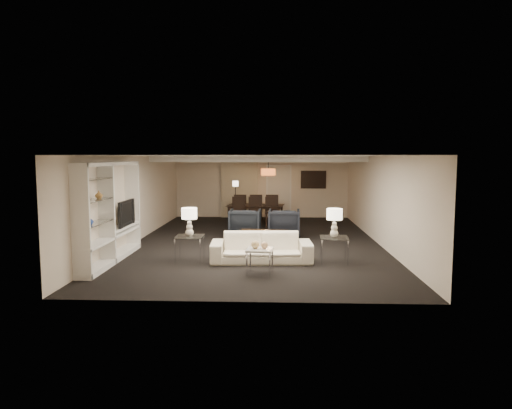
{
  "coord_description": "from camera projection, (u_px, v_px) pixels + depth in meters",
  "views": [
    {
      "loc": [
        0.54,
        -13.06,
        2.47
      ],
      "look_at": [
        0.0,
        0.0,
        1.1
      ],
      "focal_mm": 32.0,
      "sensor_mm": 36.0,
      "label": 1
    }
  ],
  "objects": [
    {
      "name": "floor",
      "position": [
        256.0,
        242.0,
        13.26
      ],
      "size": [
        11.0,
        11.0,
        0.0
      ],
      "primitive_type": "plane",
      "color": "black",
      "rests_on": "ground"
    },
    {
      "name": "ceiling",
      "position": [
        256.0,
        156.0,
        13.0
      ],
      "size": [
        7.0,
        11.0,
        0.02
      ],
      "primitive_type": "cube",
      "color": "silver",
      "rests_on": "ground"
    },
    {
      "name": "wall_back",
      "position": [
        262.0,
        187.0,
        18.59
      ],
      "size": [
        7.0,
        0.02,
        2.5
      ],
      "primitive_type": "cube",
      "color": "beige",
      "rests_on": "ground"
    },
    {
      "name": "wall_front",
      "position": [
        242.0,
        230.0,
        7.66
      ],
      "size": [
        7.0,
        0.02,
        2.5
      ],
      "primitive_type": "cube",
      "color": "beige",
      "rests_on": "ground"
    },
    {
      "name": "wall_left",
      "position": [
        136.0,
        199.0,
        13.27
      ],
      "size": [
        0.02,
        11.0,
        2.5
      ],
      "primitive_type": "cube",
      "color": "beige",
      "rests_on": "ground"
    },
    {
      "name": "wall_right",
      "position": [
        379.0,
        200.0,
        12.98
      ],
      "size": [
        0.02,
        11.0,
        2.5
      ],
      "primitive_type": "cube",
      "color": "beige",
      "rests_on": "ground"
    },
    {
      "name": "ceiling_soffit",
      "position": [
        260.0,
        159.0,
        16.49
      ],
      "size": [
        7.0,
        4.0,
        0.2
      ],
      "primitive_type": "cube",
      "color": "silver",
      "rests_on": "ceiling"
    },
    {
      "name": "curtains",
      "position": [
        239.0,
        188.0,
        18.56
      ],
      "size": [
        1.5,
        0.12,
        2.4
      ],
      "primitive_type": "cube",
      "color": "beige",
      "rests_on": "wall_back"
    },
    {
      "name": "door",
      "position": [
        279.0,
        192.0,
        18.55
      ],
      "size": [
        0.9,
        0.05,
        2.1
      ],
      "primitive_type": "cube",
      "color": "silver",
      "rests_on": "wall_back"
    },
    {
      "name": "painting",
      "position": [
        313.0,
        180.0,
        18.43
      ],
      "size": [
        0.95,
        0.04,
        0.65
      ],
      "primitive_type": "cube",
      "color": "#142D38",
      "rests_on": "wall_back"
    },
    {
      "name": "media_unit",
      "position": [
        111.0,
        212.0,
        10.69
      ],
      "size": [
        0.38,
        3.4,
        2.35
      ],
      "primitive_type": null,
      "color": "white",
      "rests_on": "wall_left"
    },
    {
      "name": "pendant_light",
      "position": [
        268.0,
        172.0,
        16.52
      ],
      "size": [
        0.52,
        0.52,
        0.24
      ],
      "primitive_type": "cylinder",
      "color": "#D8591E",
      "rests_on": "ceiling_soffit"
    },
    {
      "name": "sofa",
      "position": [
        261.0,
        247.0,
        10.73
      ],
      "size": [
        2.4,
        1.04,
        0.69
      ],
      "primitive_type": "imported",
      "rotation": [
        0.0,
        0.0,
        0.05
      ],
      "color": "beige",
      "rests_on": "floor"
    },
    {
      "name": "coffee_table",
      "position": [
        263.0,
        240.0,
        12.33
      ],
      "size": [
        1.38,
        0.91,
        0.46
      ],
      "primitive_type": null,
      "rotation": [
        0.0,
        0.0,
        -0.12
      ],
      "color": "black",
      "rests_on": "floor"
    },
    {
      "name": "armchair_left",
      "position": [
        245.0,
        223.0,
        14.02
      ],
      "size": [
        0.96,
        0.99,
        0.88
      ],
      "primitive_type": "imported",
      "rotation": [
        0.0,
        0.0,
        3.12
      ],
      "color": "black",
      "rests_on": "floor"
    },
    {
      "name": "armchair_right",
      "position": [
        284.0,
        223.0,
        13.98
      ],
      "size": [
        0.97,
        1.0,
        0.88
      ],
      "primitive_type": "imported",
      "rotation": [
        0.0,
        0.0,
        3.11
      ],
      "color": "black",
      "rests_on": "floor"
    },
    {
      "name": "side_table_left",
      "position": [
        190.0,
        249.0,
        10.81
      ],
      "size": [
        0.66,
        0.66,
        0.6
      ],
      "primitive_type": null,
      "rotation": [
        0.0,
        0.0,
        0.01
      ],
      "color": "silver",
      "rests_on": "floor"
    },
    {
      "name": "side_table_right",
      "position": [
        334.0,
        250.0,
        10.66
      ],
      "size": [
        0.68,
        0.68,
        0.6
      ],
      "primitive_type": null,
      "rotation": [
        0.0,
        0.0,
        -0.05
      ],
      "color": "white",
      "rests_on": "floor"
    },
    {
      "name": "table_lamp_left",
      "position": [
        189.0,
        222.0,
        10.74
      ],
      "size": [
        0.4,
        0.4,
        0.67
      ],
      "primitive_type": null,
      "rotation": [
        0.0,
        0.0,
        0.08
      ],
      "color": "beige",
      "rests_on": "side_table_left"
    },
    {
      "name": "table_lamp_right",
      "position": [
        334.0,
        223.0,
        10.6
      ],
      "size": [
        0.41,
        0.41,
        0.67
      ],
      "primitive_type": null,
      "rotation": [
        0.0,
        0.0,
        -0.13
      ],
      "color": "beige",
      "rests_on": "side_table_right"
    },
    {
      "name": "marble_table",
      "position": [
        260.0,
        261.0,
        9.65
      ],
      "size": [
        0.59,
        0.59,
        0.54
      ],
      "primitive_type": null,
      "rotation": [
        0.0,
        0.0,
        -0.1
      ],
      "color": "silver",
      "rests_on": "floor"
    },
    {
      "name": "gold_gourd_a",
      "position": [
        255.0,
        245.0,
        9.61
      ],
      "size": [
        0.17,
        0.17,
        0.17
      ],
      "primitive_type": "sphere",
      "color": "tan",
      "rests_on": "marble_table"
    },
    {
      "name": "gold_gourd_b",
      "position": [
        265.0,
        245.0,
        9.61
      ],
      "size": [
        0.15,
        0.15,
        0.15
      ],
      "primitive_type": "sphere",
      "color": "#E9B37B",
      "rests_on": "marble_table"
    },
    {
      "name": "television",
      "position": [
        122.0,
        213.0,
        11.41
      ],
      "size": [
        1.11,
        0.15,
        0.64
      ],
      "primitive_type": "imported",
      "rotation": [
        0.0,
        0.0,
        1.57
      ],
      "color": "black",
      "rests_on": "media_unit"
    },
    {
      "name": "vase_blue",
      "position": [
        89.0,
        221.0,
        9.46
      ],
      "size": [
        0.17,
        0.17,
        0.18
      ],
      "primitive_type": "imported",
      "color": "#2543A2",
      "rests_on": "media_unit"
    },
    {
      "name": "vase_amber",
      "position": [
        99.0,
        195.0,
        9.97
      ],
      "size": [
        0.17,
        0.17,
        0.17
      ],
      "primitive_type": "imported",
      "color": "#AC7839",
      "rests_on": "media_unit"
    },
    {
      "name": "floor_speaker",
      "position": [
        138.0,
        230.0,
        12.44
      ],
      "size": [
        0.11,
        0.11,
        0.96
      ],
      "primitive_type": "cube",
      "rotation": [
        0.0,
        0.0,
        0.09
      ],
      "color": "black",
      "rests_on": "floor"
    },
    {
      "name": "dining_table",
      "position": [
        256.0,
        215.0,
        16.75
      ],
      "size": [
        2.14,
        1.36,
        0.71
      ],
      "primitive_type": "imported",
      "rotation": [
        0.0,
        0.0,
        -0.12
      ],
      "color": "black",
      "rests_on": "floor"
    },
    {
      "name": "chair_nl",
      "position": [
        238.0,
        212.0,
        16.11
      ],
      "size": [
        0.52,
        0.52,
        1.05
      ],
      "primitive_type": null,
      "rotation": [
        0.0,
        0.0,
        -0.06
      ],
      "color": "black",
      "rests_on": "floor"
    },
    {
      "name": "chair_nm",
      "position": [
        255.0,
        212.0,
        16.08
      ],
      "size": [
        0.49,
        0.49,
        1.05
      ],
      "primitive_type": null,
      "rotation": [
        0.0,
        0.0,
        -0.01
      ],
      "color": "black",
      "rests_on": "floor"
    },
    {
      "name": "chair_nr",
      "position": [
        272.0,
        212.0,
        16.06
      ],
      "size": [
        0.5,
        0.5,
        1.05
      ],
      "primitive_type": null,
      "rotation": [
        0.0,
        0.0,
        0.03
      ],
      "color": "black",
      "rests_on": "floor"
    },
    {
      "name": "chair_fl",
      "position": [
        241.0,
        208.0,
        17.4
      ],
      "size": [
        0.49,
        0.49,
        1.05
      ],
      "primitive_type": null,
      "rotation": [
        0.0,
        0.0,
        3.13
      ],
      "color": "black",
      "rests_on": "floor"
    },
    {
      "name": "chair_fm",
      "position": [
        256.0,
        208.0,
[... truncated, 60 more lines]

